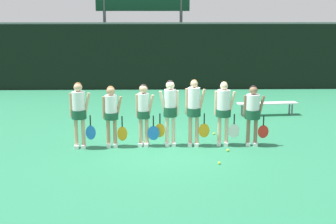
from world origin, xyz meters
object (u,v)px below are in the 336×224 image
scoreboard (143,6)px  player_0 (79,109)px  bench_courtside (267,104)px  tennis_ball_4 (214,134)px  player_1 (111,111)px  player_2 (144,110)px  tennis_ball_1 (219,163)px  tennis_ball_2 (75,128)px  tennis_ball_0 (228,150)px  player_6 (253,110)px  player_4 (194,107)px  player_3 (170,107)px  tennis_ball_3 (236,127)px  player_5 (224,108)px

scoreboard → player_0: 11.00m
bench_courtside → tennis_ball_4: bearing=-135.3°
player_1 → player_2: (0.86, 0.04, 0.02)m
tennis_ball_1 → tennis_ball_2: bearing=139.1°
tennis_ball_0 → tennis_ball_4: size_ratio=1.08×
tennis_ball_0 → tennis_ball_4: (-0.16, 1.67, -0.00)m
player_0 → tennis_ball_0: (3.86, -0.43, -1.01)m
player_6 → tennis_ball_0: (-0.73, -0.57, -0.94)m
tennis_ball_1 → bench_courtside: bearing=66.1°
player_0 → player_2: 1.69m
bench_courtside → player_4: size_ratio=1.18×
tennis_ball_2 → tennis_ball_4: bearing=-10.2°
bench_courtside → tennis_ball_0: bearing=-120.5°
player_3 → player_6: player_3 is taller
tennis_ball_0 → tennis_ball_3: 2.52m
tennis_ball_3 → player_3: bearing=-138.5°
tennis_ball_2 → tennis_ball_3: size_ratio=1.03×
player_2 → tennis_ball_1: (1.82, -1.60, -0.96)m
tennis_ball_0 → tennis_ball_2: size_ratio=1.03×
player_0 → player_5: (3.81, 0.17, -0.01)m
player_0 → player_5: player_0 is taller
player_1 → tennis_ball_2: player_1 is taller
player_2 → player_5: 2.12m
player_6 → player_5: bearing=-177.0°
player_1 → player_4: player_4 is taller
player_4 → player_5: size_ratio=1.04×
bench_courtside → player_6: 3.94m
tennis_ball_0 → tennis_ball_2: bearing=150.8°
tennis_ball_2 → tennis_ball_3: (4.94, 0.02, -0.00)m
player_3 → tennis_ball_3: (2.09, 1.84, -1.03)m
player_2 → player_3: bearing=12.5°
scoreboard → tennis_ball_0: scoreboard is taller
bench_courtside → player_3: 5.08m
player_3 → tennis_ball_1: 2.22m
player_4 → tennis_ball_0: 1.44m
player_5 → tennis_ball_2: bearing=166.6°
player_0 → player_2: size_ratio=1.04×
player_4 → player_6: player_4 is taller
player_6 → tennis_ball_1: size_ratio=25.18×
scoreboard → tennis_ball_0: size_ratio=67.59×
player_0 → tennis_ball_0: bearing=-9.4°
tennis_ball_0 → tennis_ball_4: 1.68m
player_2 → player_3: size_ratio=0.95×
player_5 → tennis_ball_4: (-0.11, 1.07, -1.00)m
player_2 → player_3: 0.70m
player_1 → tennis_ball_0: player_1 is taller
scoreboard → player_3: bearing=-84.5°
tennis_ball_3 → tennis_ball_4: (-0.77, -0.77, -0.00)m
player_5 → player_2: bearing=-169.7°
player_1 → player_6: 3.75m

